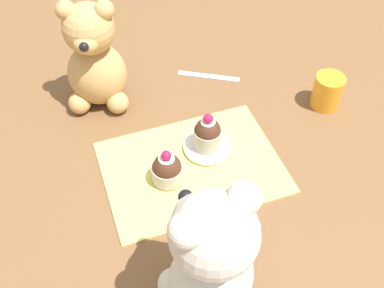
{
  "coord_description": "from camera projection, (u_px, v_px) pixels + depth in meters",
  "views": [
    {
      "loc": [
        0.15,
        0.42,
        0.55
      ],
      "look_at": [
        0.0,
        0.0,
        0.06
      ],
      "focal_mm": 42.0,
      "sensor_mm": 36.0,
      "label": 1
    }
  ],
  "objects": [
    {
      "name": "ground_plane",
      "position": [
        192.0,
        168.0,
        0.71
      ],
      "size": [
        4.0,
        4.0,
        0.0
      ],
      "primitive_type": "plane",
      "color": "brown"
    },
    {
      "name": "knitted_placemat",
      "position": [
        192.0,
        166.0,
        0.71
      ],
      "size": [
        0.28,
        0.2,
        0.01
      ],
      "primitive_type": "cube",
      "color": "#E0D166",
      "rests_on": "ground_plane"
    },
    {
      "name": "teddy_bear_cream",
      "position": [
        211.0,
        257.0,
        0.49
      ],
      "size": [
        0.12,
        0.12,
        0.21
      ],
      "rotation": [
        0.0,
        0.0,
        0.23
      ],
      "color": "beige",
      "rests_on": "ground_plane"
    },
    {
      "name": "teddy_bear_tan",
      "position": [
        94.0,
        60.0,
        0.75
      ],
      "size": [
        0.13,
        0.12,
        0.2
      ],
      "rotation": [
        0.0,
        0.0,
        2.81
      ],
      "color": "tan",
      "rests_on": "ground_plane"
    },
    {
      "name": "cupcake_near_cream_bear",
      "position": [
        167.0,
        169.0,
        0.67
      ],
      "size": [
        0.05,
        0.05,
        0.06
      ],
      "color": "#B2ADA3",
      "rests_on": "knitted_placemat"
    },
    {
      "name": "saucer_plate",
      "position": [
        207.0,
        147.0,
        0.73
      ],
      "size": [
        0.08,
        0.08,
        0.01
      ],
      "primitive_type": "cylinder",
      "color": "white",
      "rests_on": "knitted_placemat"
    },
    {
      "name": "cupcake_near_tan_bear",
      "position": [
        208.0,
        134.0,
        0.7
      ],
      "size": [
        0.04,
        0.04,
        0.07
      ],
      "color": "#B2ADA3",
      "rests_on": "saucer_plate"
    },
    {
      "name": "juice_glass",
      "position": [
        327.0,
        91.0,
        0.78
      ],
      "size": [
        0.05,
        0.05,
        0.06
      ],
      "primitive_type": "cylinder",
      "color": "orange",
      "rests_on": "ground_plane"
    },
    {
      "name": "teaspoon",
      "position": [
        209.0,
        76.0,
        0.85
      ],
      "size": [
        0.11,
        0.07,
        0.01
      ],
      "primitive_type": "cube",
      "rotation": [
        0.0,
        0.0,
        2.62
      ],
      "color": "silver",
      "rests_on": "ground_plane"
    }
  ]
}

